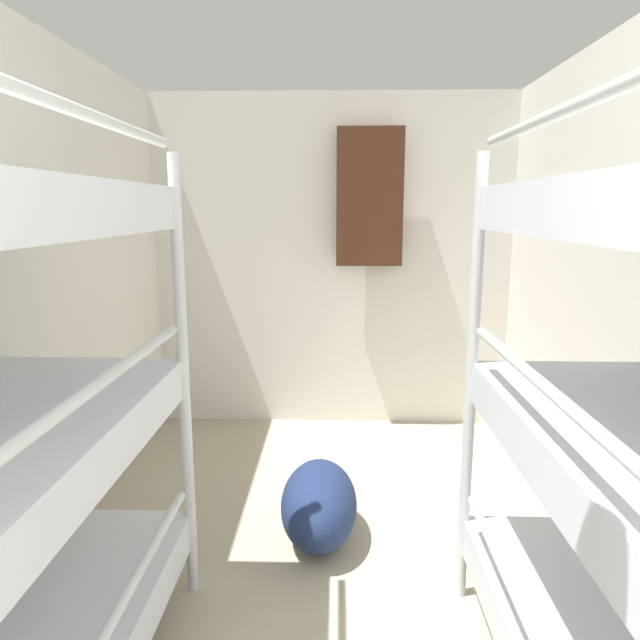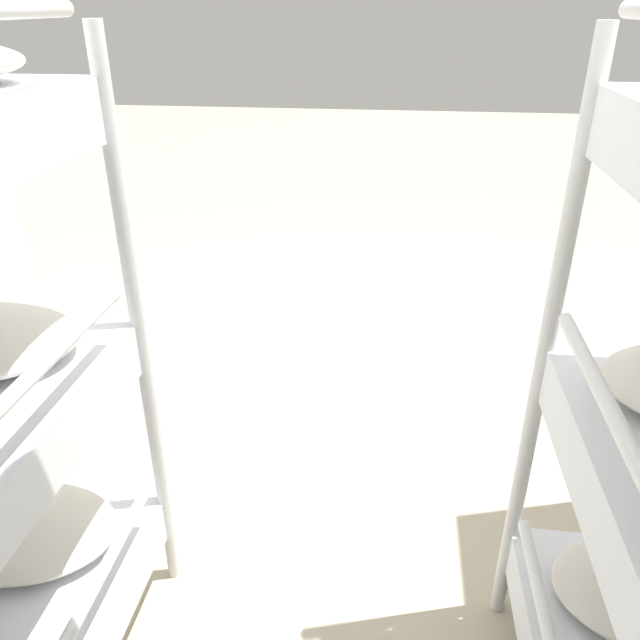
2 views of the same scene
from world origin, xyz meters
TOP-DOWN VIEW (x-y plane):
  - wall_back at (0.00, 4.24)m, footprint 2.61×0.06m
  - duffel_bag at (-0.04, 2.67)m, footprint 0.36×0.61m
  - hanging_coat at (0.25, 4.09)m, footprint 0.44×0.12m

SIDE VIEW (x-z plane):
  - duffel_bag at x=-0.04m, z-range 0.00..0.36m
  - wall_back at x=0.00m, z-range 0.00..2.31m
  - hanging_coat at x=0.25m, z-range 1.16..2.06m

